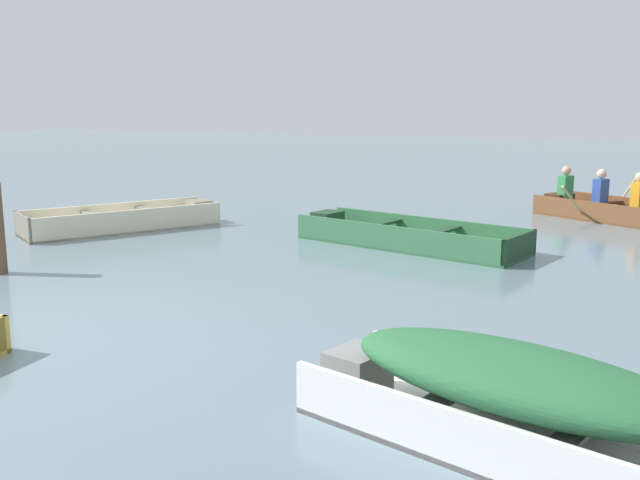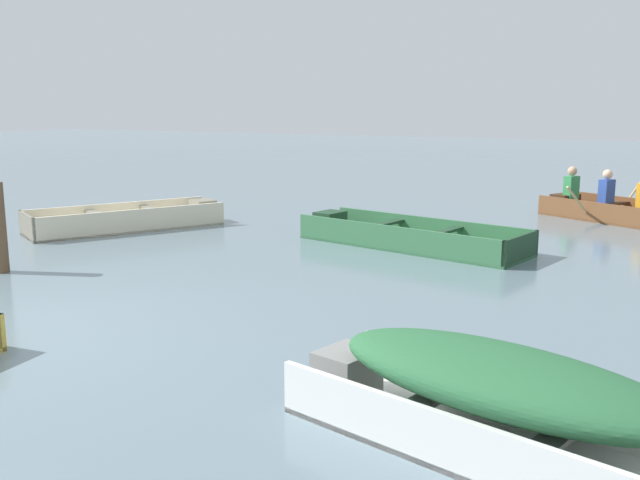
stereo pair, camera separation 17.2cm
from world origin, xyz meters
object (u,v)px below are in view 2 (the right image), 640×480
at_px(skiff_green_mid_moored, 403,237).
at_px(skiff_white_far_moored, 495,392).
at_px(skiff_cream_near_moored, 134,220).
at_px(rowboat_wooden_brown_with_crew, 622,210).

relative_size(skiff_green_mid_moored, skiff_white_far_moored, 1.25).
relative_size(skiff_cream_near_moored, skiff_green_mid_moored, 0.90).
xyz_separation_m(skiff_cream_near_moored, skiff_white_far_moored, (7.48, -5.26, 0.25)).
bearing_deg(skiff_green_mid_moored, rowboat_wooden_brown_with_crew, 54.69).
bearing_deg(rowboat_wooden_brown_with_crew, skiff_green_mid_moored, -125.31).
bearing_deg(skiff_cream_near_moored, skiff_green_mid_moored, 8.22).
relative_size(skiff_cream_near_moored, skiff_white_far_moored, 1.12).
xyz_separation_m(skiff_green_mid_moored, rowboat_wooden_brown_with_crew, (2.82, 3.99, 0.08)).
bearing_deg(skiff_green_mid_moored, skiff_cream_near_moored, -171.78).
height_order(skiff_green_mid_moored, skiff_white_far_moored, skiff_white_far_moored).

